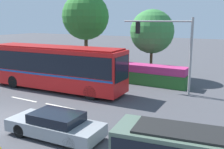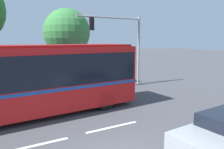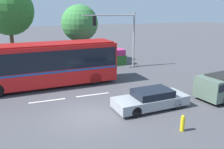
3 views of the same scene
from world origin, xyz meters
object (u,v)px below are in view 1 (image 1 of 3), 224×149
object	(u,v)px
city_bus	(55,65)
street_tree_left	(86,17)
traffic_light_pole	(172,42)
street_tree_centre	(152,32)
sedan_foreground	(56,125)
suv_left_lane	(181,148)

from	to	relation	value
city_bus	street_tree_left	distance (m)	8.60
traffic_light_pole	street_tree_centre	world-z (taller)	street_tree_centre
traffic_light_pole	street_tree_left	bearing A→B (deg)	-19.79
sedan_foreground	traffic_light_pole	xyz separation A→B (m)	(2.18, 10.28, 3.18)
city_bus	street_tree_left	size ratio (longest dim) A/B	1.43
street_tree_left	traffic_light_pole	bearing A→B (deg)	-19.79
city_bus	traffic_light_pole	bearing A→B (deg)	22.06
street_tree_left	suv_left_lane	bearing A→B (deg)	-45.32
street_tree_left	street_tree_centre	size ratio (longest dim) A/B	1.28
suv_left_lane	street_tree_left	xyz separation A→B (m)	(-13.97, 14.13, 4.70)
street_tree_centre	traffic_light_pole	bearing A→B (deg)	-52.90
city_bus	sedan_foreground	xyz separation A→B (m)	(5.81, -6.56, -1.35)
sedan_foreground	city_bus	bearing A→B (deg)	-51.72
traffic_light_pole	street_tree_centre	size ratio (longest dim) A/B	0.88
suv_left_lane	city_bus	bearing A→B (deg)	-38.48
street_tree_centre	sedan_foreground	bearing A→B (deg)	-86.07
street_tree_left	street_tree_centre	distance (m)	7.21
traffic_light_pole	street_tree_centre	bearing A→B (deg)	-52.90
city_bus	street_tree_left	world-z (taller)	street_tree_left
city_bus	traffic_light_pole	world-z (taller)	traffic_light_pole
city_bus	street_tree_centre	size ratio (longest dim) A/B	1.83
suv_left_lane	street_tree_left	world-z (taller)	street_tree_left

